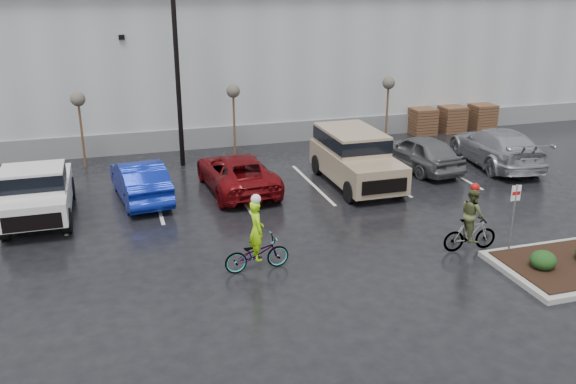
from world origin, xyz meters
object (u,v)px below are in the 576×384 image
object	(u,v)px
car_blue	(140,180)
cyclist_olive	(471,226)
car_red	(237,172)
sapling_west	(78,103)
fire_lane_sign	(514,211)
pallet_stack_b	(451,119)
cyclist_hivis	(257,247)
pallet_stack_a	(422,121)
car_far_silver	(496,147)
sapling_east	(388,87)
pickup_white	(38,188)
suv_tan	(356,159)
lamppost	(175,29)
sapling_mid	(233,95)
car_grey	(420,152)
pallet_stack_c	(482,117)

from	to	relation	value
car_blue	cyclist_olive	distance (m)	11.57
car_red	cyclist_olive	xyz separation A→B (m)	(5.41, -7.28, 0.08)
sapling_west	fire_lane_sign	bearing A→B (deg)	-47.33
pallet_stack_b	car_red	world-z (taller)	car_red
sapling_west	pallet_stack_b	size ratio (longest dim) A/B	2.37
sapling_west	cyclist_hivis	xyz separation A→B (m)	(4.65, -11.50, -2.04)
pallet_stack_a	car_far_silver	size ratio (longest dim) A/B	0.25
sapling_east	pickup_white	xyz separation A→B (m)	(-15.36, -5.45, -1.75)
fire_lane_sign	suv_tan	world-z (taller)	fire_lane_sign
car_far_silver	car_red	bearing A→B (deg)	6.91
lamppost	suv_tan	size ratio (longest dim) A/B	1.81
pallet_stack_b	sapling_west	bearing A→B (deg)	-176.86
sapling_mid	car_far_silver	world-z (taller)	sapling_mid
sapling_west	pickup_white	xyz separation A→B (m)	(-1.36, -5.45, -1.75)
cyclist_olive	pallet_stack_b	bearing A→B (deg)	-25.54
sapling_mid	cyclist_olive	size ratio (longest dim) A/B	1.53
pallet_stack_a	car_blue	xyz separation A→B (m)	(-14.51, -5.77, 0.05)
suv_tan	cyclist_hivis	bearing A→B (deg)	-132.37
pallet_stack_a	fire_lane_sign	size ratio (longest dim) A/B	0.61
lamppost	sapling_mid	distance (m)	4.00
suv_tan	pickup_white	bearing A→B (deg)	179.67
sapling_mid	car_red	size ratio (longest dim) A/B	0.64
pallet_stack_a	pallet_stack_b	xyz separation A→B (m)	(1.70, 0.00, 0.00)
sapling_east	fire_lane_sign	size ratio (longest dim) A/B	1.45
pallet_stack_b	cyclist_hivis	distance (m)	18.44
cyclist_hivis	car_blue	bearing A→B (deg)	17.77
cyclist_hivis	car_grey	bearing A→B (deg)	-54.95
sapling_west	pallet_stack_c	world-z (taller)	sapling_west
sapling_mid	cyclist_olive	xyz separation A→B (m)	(4.46, -12.08, -1.95)
cyclist_olive	suv_tan	bearing A→B (deg)	10.89
cyclist_hivis	cyclist_olive	xyz separation A→B (m)	(6.31, -0.58, 0.09)
lamppost	fire_lane_sign	world-z (taller)	lamppost
sapling_mid	pallet_stack_a	world-z (taller)	sapling_mid
pallet_stack_c	car_red	world-z (taller)	car_red
pallet_stack_c	cyclist_olive	distance (m)	15.90
sapling_mid	pallet_stack_c	bearing A→B (deg)	4.24
pallet_stack_c	sapling_mid	bearing A→B (deg)	-175.76
sapling_west	pickup_white	bearing A→B (deg)	-104.02
lamppost	car_grey	size ratio (longest dim) A/B	2.11
sapling_west	car_grey	xyz separation A→B (m)	(13.43, -4.44, -1.98)
sapling_east	pallet_stack_a	distance (m)	3.39
sapling_west	car_grey	bearing A→B (deg)	-18.30
car_blue	pallet_stack_c	bearing A→B (deg)	-169.27
pallet_stack_c	cyclist_olive	bearing A→B (deg)	-124.66
fire_lane_sign	car_red	distance (m)	10.18
lamppost	car_far_silver	size ratio (longest dim) A/B	1.68
sapling_west	sapling_east	bearing A→B (deg)	0.00
pallet_stack_b	fire_lane_sign	distance (m)	15.23
pallet_stack_a	car_grey	size ratio (longest dim) A/B	0.31
pallet_stack_c	pallet_stack_a	bearing A→B (deg)	180.00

